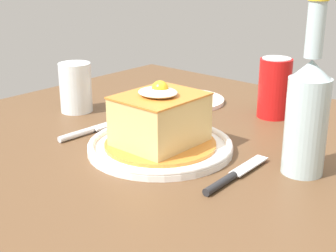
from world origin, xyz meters
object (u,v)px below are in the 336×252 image
Objects in this scene: main_plate at (160,146)px; beer_bottle_clear at (307,111)px; fork at (85,132)px; drinking_glass at (76,91)px; soda_can at (275,88)px; side_plate_fries at (187,100)px; knife at (229,178)px.

beer_bottle_clear is at bearing 19.72° from main_plate.
drinking_glass reaches higher than fork.
drinking_glass reaches higher than main_plate.
soda_can is 1.18× the size of drinking_glass.
fork is 1.35× the size of drinking_glass.
drinking_glass is at bearing -123.45° from side_plate_fries.
main_plate is at bearing -160.28° from beer_bottle_clear.
main_plate is 0.30m from side_plate_fries.
fork is 0.32m from knife.
beer_bottle_clear is (0.17, -0.21, 0.04)m from soda_can.
fork is 0.53× the size of beer_bottle_clear.
drinking_glass is at bearing 170.97° from knife.
fork is at bearing -177.87° from knife.
beer_bottle_clear is 0.51m from drinking_glass.
beer_bottle_clear is (0.22, 0.08, 0.09)m from main_plate.
side_plate_fries is (0.14, 0.21, -0.04)m from drinking_glass.
main_plate is at bearing -99.52° from soda_can.
drinking_glass is at bearing -143.88° from soda_can.
drinking_glass reaches higher than side_plate_fries.
fork is at bearing -91.61° from side_plate_fries.
knife is 0.34m from soda_can.
drinking_glass is (-0.34, -0.25, -0.02)m from soda_can.
soda_can is 0.47× the size of beer_bottle_clear.
beer_bottle_clear is at bearing -50.85° from soda_can.
main_plate reaches higher than fork.
main_plate reaches higher than knife.
soda_can is at bearing 36.12° from drinking_glass.
soda_can is at bearing 57.62° from fork.
side_plate_fries is at bearing -169.01° from soda_can.
beer_bottle_clear reaches higher than knife.
side_plate_fries reaches higher than fork.
soda_can reaches higher than side_plate_fries.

